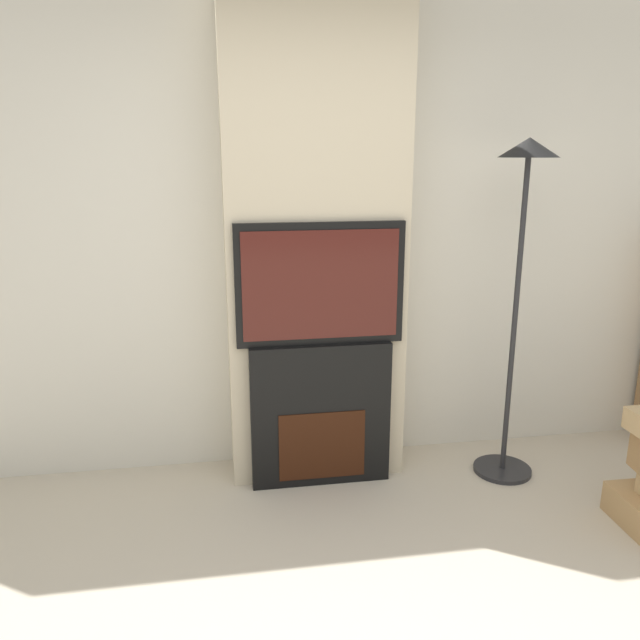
% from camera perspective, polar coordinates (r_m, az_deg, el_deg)
% --- Properties ---
extents(wall_back, '(6.00, 0.06, 2.70)m').
position_cam_1_polar(wall_back, '(3.60, -0.91, 7.60)').
color(wall_back, silver).
rests_on(wall_back, ground_plane).
extents(chimney_breast, '(0.98, 0.32, 2.70)m').
position_cam_1_polar(chimney_breast, '(3.41, -0.44, 7.20)').
color(chimney_breast, beige).
rests_on(chimney_breast, ground_plane).
extents(fireplace, '(0.78, 0.15, 0.82)m').
position_cam_1_polar(fireplace, '(3.52, 0.00, -8.57)').
color(fireplace, black).
rests_on(fireplace, ground_plane).
extents(television, '(0.90, 0.07, 0.66)m').
position_cam_1_polar(television, '(3.29, 0.01, 3.29)').
color(television, black).
rests_on(television, fireplace).
extents(floor_lamp, '(0.33, 0.33, 1.89)m').
position_cam_1_polar(floor_lamp, '(3.51, 17.96, 7.15)').
color(floor_lamp, '#262628').
rests_on(floor_lamp, ground_plane).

